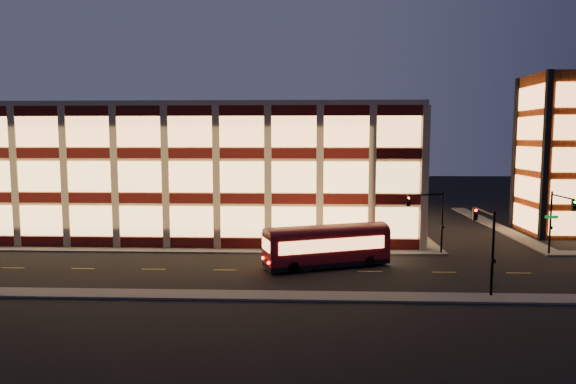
{
  "coord_description": "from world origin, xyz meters",
  "views": [
    {
      "loc": [
        10.89,
        -47.37,
        10.96
      ],
      "look_at": [
        8.69,
        8.0,
        5.05
      ],
      "focal_mm": 32.0,
      "sensor_mm": 36.0,
      "label": 1
    }
  ],
  "objects": [
    {
      "name": "traffic_signal_far",
      "position": [
        22.21,
        0.24,
        4.11
      ],
      "size": [
        3.79,
        1.87,
        6.0
      ],
      "color": "black",
      "rests_on": "ground"
    },
    {
      "name": "office_building",
      "position": [
        -2.91,
        16.91,
        7.25
      ],
      "size": [
        50.45,
        30.45,
        14.5
      ],
      "color": "tan",
      "rests_on": "ground"
    },
    {
      "name": "sidewalk_near",
      "position": [
        0.0,
        -13.0,
        0.07
      ],
      "size": [
        100.0,
        2.0,
        0.15
      ],
      "primitive_type": "cube",
      "color": "#514F4C",
      "rests_on": "ground"
    },
    {
      "name": "traffic_signal_right",
      "position": [
        33.5,
        -0.62,
        4.1
      ],
      "size": [
        1.2,
        4.37,
        6.0
      ],
      "color": "black",
      "rests_on": "ground"
    },
    {
      "name": "trolley_bus",
      "position": [
        12.48,
        -4.52,
        2.0
      ],
      "size": [
        10.93,
        6.25,
        3.62
      ],
      "rotation": [
        0.0,
        0.0,
        0.36
      ],
      "color": "maroon",
      "rests_on": "ground"
    },
    {
      "name": "stair_tower",
      "position": [
        39.95,
        11.95,
        8.99
      ],
      "size": [
        8.6,
        8.6,
        18.0
      ],
      "color": "#8C3814",
      "rests_on": "ground"
    },
    {
      "name": "traffic_signal_near",
      "position": [
        23.5,
        -11.03,
        4.13
      ],
      "size": [
        0.32,
        4.45,
        6.0
      ],
      "color": "black",
      "rests_on": "ground"
    },
    {
      "name": "ground",
      "position": [
        0.0,
        0.0,
        0.0
      ],
      "size": [
        200.0,
        200.0,
        0.0
      ],
      "primitive_type": "plane",
      "color": "black",
      "rests_on": "ground"
    },
    {
      "name": "sidewalk_tower_west",
      "position": [
        34.0,
        17.0,
        0.07
      ],
      "size": [
        2.0,
        30.0,
        0.15
      ],
      "primitive_type": "cube",
      "color": "#514F4C",
      "rests_on": "ground"
    },
    {
      "name": "sidewalk_office_east",
      "position": [
        23.0,
        17.0,
        0.07
      ],
      "size": [
        2.0,
        30.0,
        0.15
      ],
      "primitive_type": "cube",
      "color": "#514F4C",
      "rests_on": "ground"
    },
    {
      "name": "sidewalk_office_south",
      "position": [
        -3.0,
        1.0,
        0.07
      ],
      "size": [
        54.0,
        2.0,
        0.15
      ],
      "primitive_type": "cube",
      "color": "#514F4C",
      "rests_on": "ground"
    }
  ]
}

